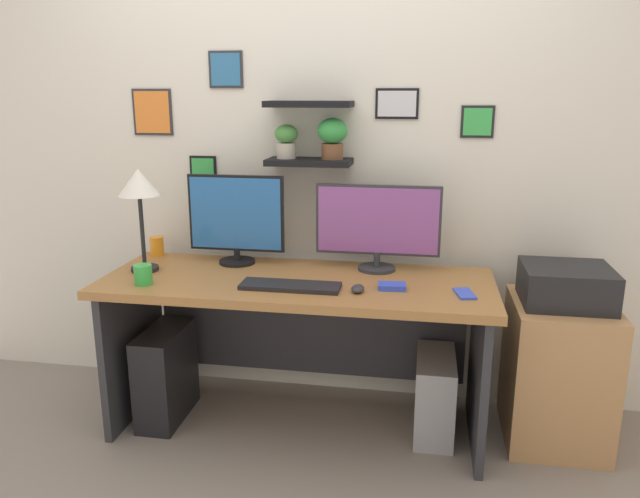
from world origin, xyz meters
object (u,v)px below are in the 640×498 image
Objects in this scene: monitor_right at (378,225)px; computer_tower_left at (166,374)px; drawer_cabinet at (557,372)px; scissors_tray at (392,286)px; computer_mouse at (358,289)px; desk_lamp at (139,189)px; desk at (300,316)px; pen_cup at (157,246)px; computer_tower_right at (434,395)px; monitor_left at (236,218)px; printer at (566,285)px; keyboard at (291,286)px; cell_phone at (465,294)px; coffee_mug at (143,275)px.

computer_tower_left is at bearing -165.94° from monitor_right.
scissors_tray is at bearing -167.04° from drawer_cabinet.
scissors_tray is at bearing 24.66° from computer_mouse.
desk_lamp reaches higher than monitor_right.
desk is 17.99× the size of pen_cup.
desk_lamp is at bearing 154.75° from computer_tower_left.
computer_tower_right is (0.65, -0.00, -0.35)m from desk.
monitor_left is (-0.35, 0.16, 0.43)m from desk.
computer_mouse reaches higher than drawer_cabinet.
monitor_right is at bearing 172.34° from printer.
keyboard is at bearing -168.73° from drawer_cabinet.
cell_phone is at bearing -3.99° from desk_lamp.
desk is 19.98× the size of coffee_mug.
cell_phone is 1.17× the size of scissors_tray.
cell_phone is at bearing -2.53° from computer_tower_left.
coffee_mug is at bearing 172.36° from cell_phone.
monitor_right is 0.54m from keyboard.
cell_phone is 1.51m from computer_tower_left.
cell_phone is at bearing -13.62° from pen_cup.
computer_mouse is 0.96m from coffee_mug.
pen_cup is 0.67m from computer_tower_left.
drawer_cabinet is (1.55, -0.11, -0.65)m from monitor_left.
monitor_right reaches higher than computer_mouse.
computer_tower_left is at bearing 173.89° from computer_mouse.
keyboard is 4.89× the size of coffee_mug.
desk_lamp is (-0.75, 0.14, 0.38)m from keyboard.
computer_tower_left is (-1.10, 0.04, -0.53)m from scissors_tray.
scissors_tray is (1.25, -0.35, -0.04)m from pen_cup.
computer_mouse is (0.30, -0.20, 0.22)m from desk.
desk_lamp is at bearing 113.88° from coffee_mug.
desk_lamp is 4.09× the size of scissors_tray.
computer_mouse is at bearing 173.50° from cell_phone.
cell_phone is (0.75, -0.16, 0.21)m from desk.
scissors_tray is at bearing 8.28° from keyboard.
computer_mouse is 0.70m from computer_tower_right.
drawer_cabinet is at bearing 4.25° from computer_tower_left.
monitor_left is 1.10× the size of keyboard.
keyboard is (0.00, -0.19, 0.21)m from desk.
pen_cup is (-0.81, 0.42, 0.04)m from keyboard.
drawer_cabinet is at bearing -4.22° from monitor_left.
desk_lamp is 0.73× the size of drawer_cabinet.
monitor_right is 1.35× the size of keyboard.
coffee_mug is at bearing -159.09° from desk.
coffee_mug is 0.13× the size of drawer_cabinet.
computer_tower_right is (1.00, -0.16, -0.79)m from monitor_left.
desk reaches higher than computer_tower_left.
pen_cup is 0.22× the size of computer_tower_left.
cell_phone is at bearing -156.05° from printer.
cell_phone is 0.65m from drawer_cabinet.
keyboard is 4.40× the size of pen_cup.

